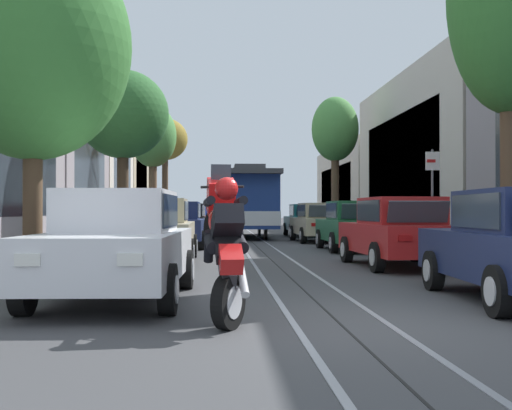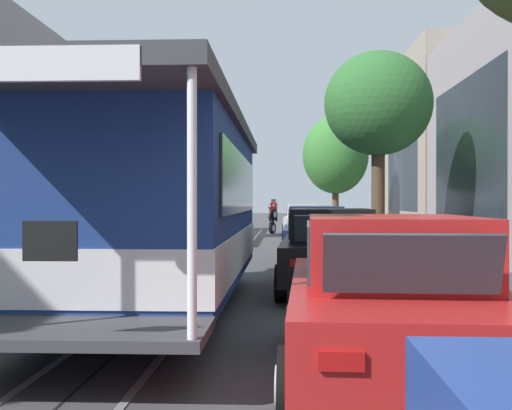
{
  "view_description": "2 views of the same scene",
  "coord_description": "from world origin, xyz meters",
  "px_view_note": "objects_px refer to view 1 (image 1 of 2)",
  "views": [
    {
      "loc": [
        -1.39,
        -7.36,
        1.29
      ],
      "look_at": [
        -0.06,
        15.02,
        1.47
      ],
      "focal_mm": 45.21,
      "sensor_mm": 36.0,
      "label": 1
    },
    {
      "loc": [
        -1.88,
        32.61,
        1.71
      ],
      "look_at": [
        -0.51,
        2.06,
        1.55
      ],
      "focal_mm": 43.44,
      "sensor_mm": 36.0,
      "label": 2
    }
  ],
  "objects_px": {
    "street_tree_kerb_left_mid": "(153,138)",
    "pedestrian_on_left_pavement": "(460,222)",
    "parked_car_navy_mid_left": "(177,225)",
    "street_tree_kerb_left_fourth": "(165,141)",
    "parked_car_black_fourth_left": "(186,221)",
    "street_sign_post": "(432,192)",
    "parked_car_beige_second_left": "(156,230)",
    "parked_car_green_mid_right": "(354,226)",
    "parked_car_white_near_left": "(117,244)",
    "street_tree_kerb_left_near": "(33,46)",
    "parked_car_blue_sixth_left": "(196,218)",
    "motorcycle_with_rider": "(225,239)",
    "parked_car_red_second_right": "(399,232)",
    "parked_car_teal_fifth_right": "(306,220)",
    "street_tree_kerb_left_second": "(123,116)",
    "parked_car_beige_fourth_right": "(319,222)",
    "street_tree_kerb_right_second": "(335,131)",
    "parked_car_red_fifth_left": "(190,220)",
    "cable_car_trolley": "(247,202)"
  },
  "relations": [
    {
      "from": "parked_car_beige_second_left",
      "to": "parked_car_blue_sixth_left",
      "type": "relative_size",
      "value": 1.0
    },
    {
      "from": "parked_car_beige_second_left",
      "to": "parked_car_blue_sixth_left",
      "type": "bearing_deg",
      "value": 89.52
    },
    {
      "from": "street_tree_kerb_left_second",
      "to": "pedestrian_on_left_pavement",
      "type": "distance_m",
      "value": 11.82
    },
    {
      "from": "street_tree_kerb_left_fourth",
      "to": "street_sign_post",
      "type": "bearing_deg",
      "value": -71.02
    },
    {
      "from": "parked_car_beige_second_left",
      "to": "street_sign_post",
      "type": "bearing_deg",
      "value": 1.57
    },
    {
      "from": "parked_car_blue_sixth_left",
      "to": "parked_car_red_second_right",
      "type": "bearing_deg",
      "value": -78.07
    },
    {
      "from": "parked_car_red_fifth_left",
      "to": "parked_car_red_second_right",
      "type": "distance_m",
      "value": 20.47
    },
    {
      "from": "parked_car_green_mid_right",
      "to": "pedestrian_on_left_pavement",
      "type": "height_order",
      "value": "pedestrian_on_left_pavement"
    },
    {
      "from": "motorcycle_with_rider",
      "to": "parked_car_navy_mid_left",
      "type": "bearing_deg",
      "value": 95.66
    },
    {
      "from": "parked_car_beige_second_left",
      "to": "parked_car_navy_mid_left",
      "type": "relative_size",
      "value": 1.0
    },
    {
      "from": "parked_car_black_fourth_left",
      "to": "street_tree_kerb_left_second",
      "type": "distance_m",
      "value": 7.4
    },
    {
      "from": "parked_car_red_second_right",
      "to": "street_tree_kerb_left_near",
      "type": "height_order",
      "value": "street_tree_kerb_left_near"
    },
    {
      "from": "street_tree_kerb_left_second",
      "to": "street_tree_kerb_left_fourth",
      "type": "bearing_deg",
      "value": 90.75
    },
    {
      "from": "street_tree_kerb_left_mid",
      "to": "parked_car_beige_second_left",
      "type": "bearing_deg",
      "value": -84.0
    },
    {
      "from": "motorcycle_with_rider",
      "to": "street_sign_post",
      "type": "distance_m",
      "value": 10.66
    },
    {
      "from": "parked_car_red_second_right",
      "to": "street_tree_kerb_left_near",
      "type": "distance_m",
      "value": 8.68
    },
    {
      "from": "parked_car_beige_fourth_right",
      "to": "pedestrian_on_left_pavement",
      "type": "relative_size",
      "value": 2.74
    },
    {
      "from": "cable_car_trolley",
      "to": "motorcycle_with_rider",
      "type": "distance_m",
      "value": 22.99
    },
    {
      "from": "parked_car_beige_second_left",
      "to": "street_tree_kerb_left_fourth",
      "type": "distance_m",
      "value": 27.11
    },
    {
      "from": "parked_car_teal_fifth_right",
      "to": "street_tree_kerb_left_second",
      "type": "xyz_separation_m",
      "value": [
        -7.55,
        -9.31,
        3.69
      ]
    },
    {
      "from": "parked_car_black_fourth_left",
      "to": "street_sign_post",
      "type": "bearing_deg",
      "value": -59.2
    },
    {
      "from": "street_tree_kerb_left_second",
      "to": "street_tree_kerb_left_mid",
      "type": "distance_m",
      "value": 11.48
    },
    {
      "from": "parked_car_beige_second_left",
      "to": "parked_car_red_fifth_left",
      "type": "relative_size",
      "value": 0.99
    },
    {
      "from": "parked_car_blue_sixth_left",
      "to": "parked_car_white_near_left",
      "type": "bearing_deg",
      "value": -90.17
    },
    {
      "from": "parked_car_navy_mid_left",
      "to": "parked_car_black_fourth_left",
      "type": "distance_m",
      "value": 5.92
    },
    {
      "from": "parked_car_black_fourth_left",
      "to": "parked_car_green_mid_right",
      "type": "relative_size",
      "value": 1.01
    },
    {
      "from": "parked_car_white_near_left",
      "to": "street_tree_kerb_left_near",
      "type": "xyz_separation_m",
      "value": [
        -1.51,
        1.11,
        3.11
      ]
    },
    {
      "from": "street_tree_kerb_left_mid",
      "to": "parked_car_red_fifth_left",
      "type": "bearing_deg",
      "value": 19.16
    },
    {
      "from": "parked_car_beige_fourth_right",
      "to": "street_tree_kerb_left_near",
      "type": "relative_size",
      "value": 0.76
    },
    {
      "from": "parked_car_teal_fifth_right",
      "to": "parked_car_beige_fourth_right",
      "type": "bearing_deg",
      "value": -92.28
    },
    {
      "from": "parked_car_navy_mid_left",
      "to": "street_tree_kerb_left_near",
      "type": "xyz_separation_m",
      "value": [
        -1.55,
        -11.76,
        3.11
      ]
    },
    {
      "from": "street_tree_kerb_left_fourth",
      "to": "parked_car_red_second_right",
      "type": "bearing_deg",
      "value": -75.01
    },
    {
      "from": "parked_car_beige_fourth_right",
      "to": "street_sign_post",
      "type": "distance_m",
      "value": 9.7
    },
    {
      "from": "parked_car_green_mid_right",
      "to": "street_tree_kerb_left_fourth",
      "type": "xyz_separation_m",
      "value": [
        -7.83,
        22.47,
        5.08
      ]
    },
    {
      "from": "parked_car_white_near_left",
      "to": "parked_car_navy_mid_left",
      "type": "relative_size",
      "value": 1.01
    },
    {
      "from": "parked_car_white_near_left",
      "to": "parked_car_teal_fifth_right",
      "type": "relative_size",
      "value": 1.01
    },
    {
      "from": "parked_car_beige_second_left",
      "to": "street_tree_kerb_left_mid",
      "type": "xyz_separation_m",
      "value": [
        -1.81,
        17.21,
        4.21
      ]
    },
    {
      "from": "street_tree_kerb_left_near",
      "to": "street_tree_kerb_right_second",
      "type": "xyz_separation_m",
      "value": [
        9.17,
        23.39,
        1.58
      ]
    },
    {
      "from": "street_tree_kerb_left_mid",
      "to": "pedestrian_on_left_pavement",
      "type": "bearing_deg",
      "value": -48.14
    },
    {
      "from": "parked_car_navy_mid_left",
      "to": "street_tree_kerb_left_fourth",
      "type": "distance_m",
      "value": 21.31
    },
    {
      "from": "parked_car_beige_second_left",
      "to": "street_tree_kerb_left_fourth",
      "type": "relative_size",
      "value": 0.59
    },
    {
      "from": "parked_car_black_fourth_left",
      "to": "street_sign_post",
      "type": "relative_size",
      "value": 1.54
    },
    {
      "from": "parked_car_beige_second_left",
      "to": "street_tree_kerb_left_mid",
      "type": "bearing_deg",
      "value": 96.0
    },
    {
      "from": "parked_car_blue_sixth_left",
      "to": "street_tree_kerb_left_second",
      "type": "relative_size",
      "value": 0.72
    },
    {
      "from": "street_sign_post",
      "to": "parked_car_navy_mid_left",
      "type": "bearing_deg",
      "value": 140.41
    },
    {
      "from": "street_tree_kerb_left_near",
      "to": "street_tree_kerb_left_second",
      "type": "xyz_separation_m",
      "value": [
        -0.26,
        11.54,
        0.58
      ]
    },
    {
      "from": "parked_car_red_second_right",
      "to": "street_tree_kerb_right_second",
      "type": "bearing_deg",
      "value": 83.81
    },
    {
      "from": "parked_car_beige_fourth_right",
      "to": "street_tree_kerb_right_second",
      "type": "distance_m",
      "value": 9.39
    },
    {
      "from": "parked_car_navy_mid_left",
      "to": "street_tree_kerb_left_fourth",
      "type": "xyz_separation_m",
      "value": [
        -2.09,
        20.6,
        5.08
      ]
    },
    {
      "from": "street_tree_kerb_left_second",
      "to": "pedestrian_on_left_pavement",
      "type": "xyz_separation_m",
      "value": [
        11.19,
        -1.18,
        -3.59
      ]
    }
  ]
}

